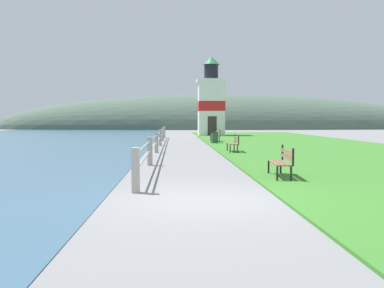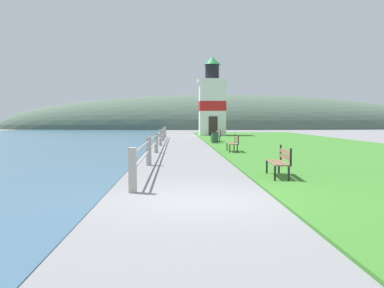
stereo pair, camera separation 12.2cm
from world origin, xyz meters
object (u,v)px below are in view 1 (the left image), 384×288
park_bench_midway (234,142)px  park_bench_far (216,135)px  park_bench_near (282,160)px  lighthouse (211,103)px  trash_bin (215,138)px

park_bench_midway → park_bench_far: 9.87m
park_bench_near → lighthouse: lighthouse is taller
park_bench_far → trash_bin: bearing=78.0°
park_bench_near → park_bench_midway: (-0.06, 9.55, -0.00)m
lighthouse → park_bench_midway: bearing=-92.0°
park_bench_far → park_bench_midway: bearing=86.2°
park_bench_midway → park_bench_far: size_ratio=0.92×
park_bench_near → park_bench_midway: same height
park_bench_near → lighthouse: bearing=-87.1°
park_bench_midway → park_bench_far: bearing=-88.3°
trash_bin → park_bench_near: bearing=-89.0°
park_bench_far → park_bench_near: bearing=86.5°
park_bench_midway → lighthouse: bearing=-90.0°
park_bench_midway → trash_bin: bearing=-86.2°
park_bench_near → park_bench_far: same height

